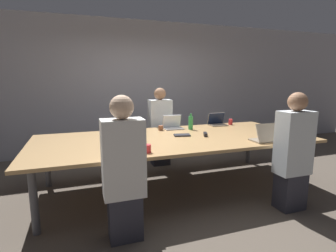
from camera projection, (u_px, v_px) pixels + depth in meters
name	position (u px, v px, depth m)	size (l,w,h in m)	color
ground_plane	(174.00, 187.00, 3.86)	(24.00, 24.00, 0.00)	brown
curtain_wall	(138.00, 87.00, 5.71)	(12.00, 0.06, 2.80)	#9999A3
conference_table	(174.00, 140.00, 3.74)	(3.86, 1.65, 0.75)	tan
laptop_near_right	(266.00, 136.00, 3.45)	(0.33, 0.25, 0.25)	gray
person_near_right	(293.00, 154.00, 3.12)	(0.40, 0.24, 1.42)	#2D2D38
bottle_near_right	(276.00, 132.00, 3.68)	(0.07, 0.07, 0.21)	black
laptop_near_left	(122.00, 150.00, 2.81)	(0.35, 0.24, 0.24)	#B7B7BC
person_near_left	(124.00, 171.00, 2.51)	(0.40, 0.24, 1.43)	#2D2D38
cup_near_left	(147.00, 149.00, 2.95)	(0.09, 0.09, 0.09)	red
laptop_far_right	(217.00, 122.00, 4.69)	(0.31, 0.22, 0.22)	gray
cup_far_right	(230.00, 122.00, 4.76)	(0.07, 0.07, 0.10)	red
laptop_far_center	(173.00, 125.00, 4.37)	(0.32, 0.23, 0.23)	#B7B7BC
person_far_center	(160.00, 128.00, 4.79)	(0.40, 0.24, 1.42)	#2D2D38
cup_far_center	(161.00, 128.00, 4.23)	(0.08, 0.08, 0.08)	brown
bottle_far_center	(191.00, 123.00, 4.29)	(0.08, 0.08, 0.26)	green
stapler	(205.00, 134.00, 3.81)	(0.09, 0.16, 0.05)	black
notebook	(182.00, 135.00, 3.83)	(0.26, 0.19, 0.02)	#232328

